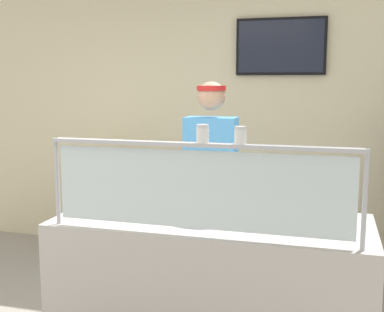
{
  "coord_description": "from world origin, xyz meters",
  "views": [
    {
      "loc": [
        1.59,
        -2.37,
        1.76
      ],
      "look_at": [
        0.8,
        0.42,
        1.32
      ],
      "focal_mm": 46.11,
      "sensor_mm": 36.0,
      "label": 1
    }
  ],
  "objects_px": {
    "worker_figure": "(211,183)",
    "pizza_box_stack": "(107,171)",
    "pizza_server": "(205,213)",
    "pizza_tray": "(201,216)",
    "pepper_flake_shaker": "(240,137)",
    "parmesan_shaker": "(203,135)"
  },
  "relations": [
    {
      "from": "parmesan_shaker",
      "to": "pizza_box_stack",
      "type": "relative_size",
      "value": 0.19
    },
    {
      "from": "pizza_tray",
      "to": "parmesan_shaker",
      "type": "bearing_deg",
      "value": -73.75
    },
    {
      "from": "pepper_flake_shaker",
      "to": "pizza_tray",
      "type": "bearing_deg",
      "value": 131.71
    },
    {
      "from": "pizza_tray",
      "to": "pizza_box_stack",
      "type": "distance_m",
      "value": 2.1
    },
    {
      "from": "pizza_tray",
      "to": "worker_figure",
      "type": "height_order",
      "value": "worker_figure"
    },
    {
      "from": "parmesan_shaker",
      "to": "pizza_box_stack",
      "type": "height_order",
      "value": "parmesan_shaker"
    },
    {
      "from": "pizza_box_stack",
      "to": "pizza_tray",
      "type": "bearing_deg",
      "value": -49.16
    },
    {
      "from": "worker_figure",
      "to": "pizza_box_stack",
      "type": "height_order",
      "value": "worker_figure"
    },
    {
      "from": "worker_figure",
      "to": "pizza_box_stack",
      "type": "xyz_separation_m",
      "value": [
        -1.25,
        0.83,
        -0.12
      ]
    },
    {
      "from": "parmesan_shaker",
      "to": "pizza_box_stack",
      "type": "xyz_separation_m",
      "value": [
        -1.47,
        1.92,
        -0.6
      ]
    },
    {
      "from": "pizza_server",
      "to": "pizza_box_stack",
      "type": "height_order",
      "value": "pizza_server"
    },
    {
      "from": "pizza_box_stack",
      "to": "pepper_flake_shaker",
      "type": "bearing_deg",
      "value": -49.01
    },
    {
      "from": "pizza_server",
      "to": "pepper_flake_shaker",
      "type": "relative_size",
      "value": 3.08
    },
    {
      "from": "worker_figure",
      "to": "pizza_server",
      "type": "bearing_deg",
      "value": -79.0
    },
    {
      "from": "pizza_server",
      "to": "worker_figure",
      "type": "bearing_deg",
      "value": 88.09
    },
    {
      "from": "pizza_tray",
      "to": "parmesan_shaker",
      "type": "relative_size",
      "value": 4.71
    },
    {
      "from": "pizza_tray",
      "to": "pepper_flake_shaker",
      "type": "relative_size",
      "value": 4.98
    },
    {
      "from": "parmesan_shaker",
      "to": "worker_figure",
      "type": "xyz_separation_m",
      "value": [
        -0.22,
        1.08,
        -0.48
      ]
    },
    {
      "from": "parmesan_shaker",
      "to": "pepper_flake_shaker",
      "type": "bearing_deg",
      "value": 0.0
    },
    {
      "from": "pizza_tray",
      "to": "pizza_box_stack",
      "type": "bearing_deg",
      "value": 130.84
    },
    {
      "from": "worker_figure",
      "to": "pizza_box_stack",
      "type": "distance_m",
      "value": 1.51
    },
    {
      "from": "pizza_server",
      "to": "worker_figure",
      "type": "xyz_separation_m",
      "value": [
        -0.15,
        0.78,
        0.02
      ]
    }
  ]
}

